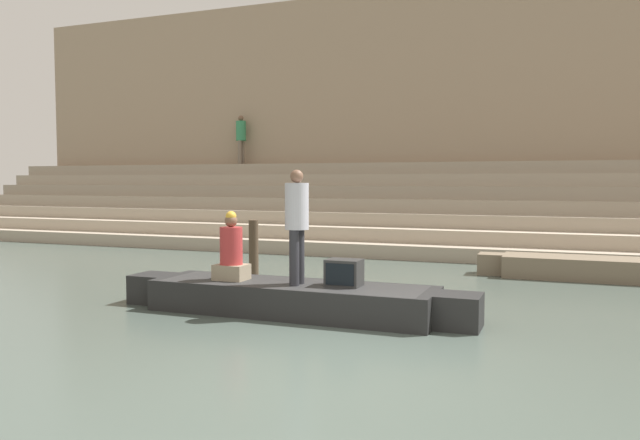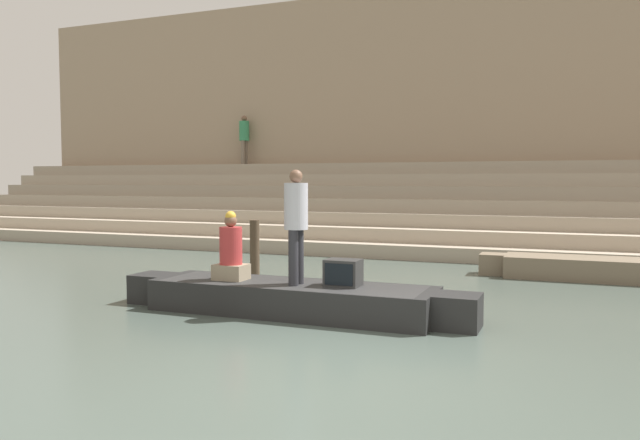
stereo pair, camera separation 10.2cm
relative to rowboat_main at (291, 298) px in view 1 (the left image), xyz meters
The scene contains 10 objects.
ground_plane 2.76m from the rowboat_main, 55.84° to the right, with size 120.00×120.00×0.00m, color #47544C.
ghat_steps 9.85m from the rowboat_main, 80.95° to the left, with size 36.00×4.41×2.62m.
back_wall 12.57m from the rowboat_main, 82.58° to the left, with size 34.20×1.28×8.22m.
rowboat_main is the anchor object (origin of this frame).
person_standing 1.23m from the rowboat_main, 34.96° to the right, with size 0.36×0.36×1.74m.
person_rowing 1.21m from the rowboat_main, behind, with size 0.50×0.39×1.09m.
tv_set 0.94m from the rowboat_main, ahead, with size 0.51×0.39×0.40m.
moored_boat_shore 7.02m from the rowboat_main, 49.35° to the left, with size 4.86×1.07×0.45m.
mooring_post 3.35m from the rowboat_main, 127.48° to the left, with size 0.20×0.20×1.24m, color #473828.
person_on_steps 13.35m from the rowboat_main, 121.96° to the left, with size 0.35×0.35×1.72m.
Camera 1 is at (2.33, -6.38, 2.06)m, focal length 35.00 mm.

